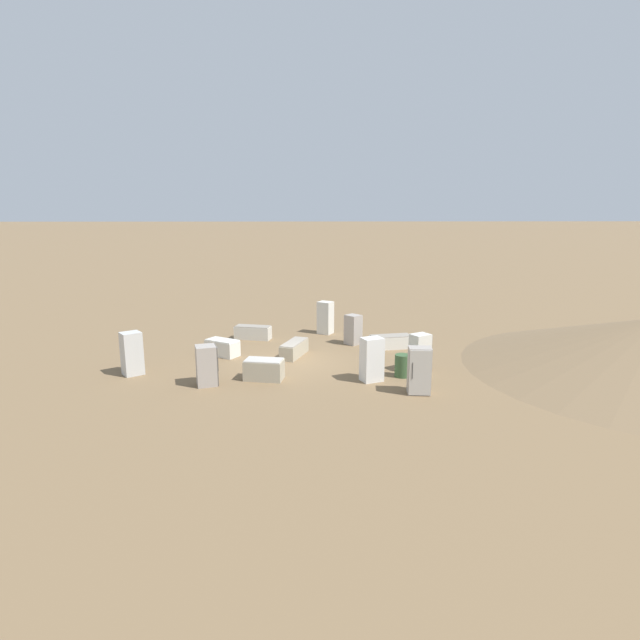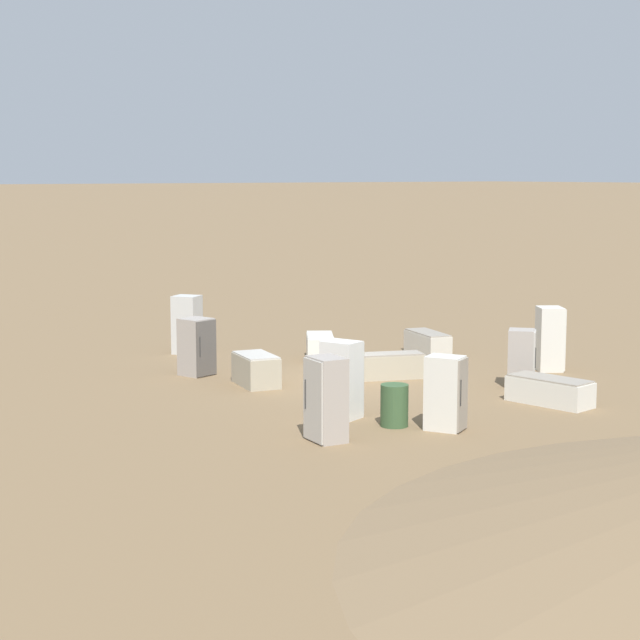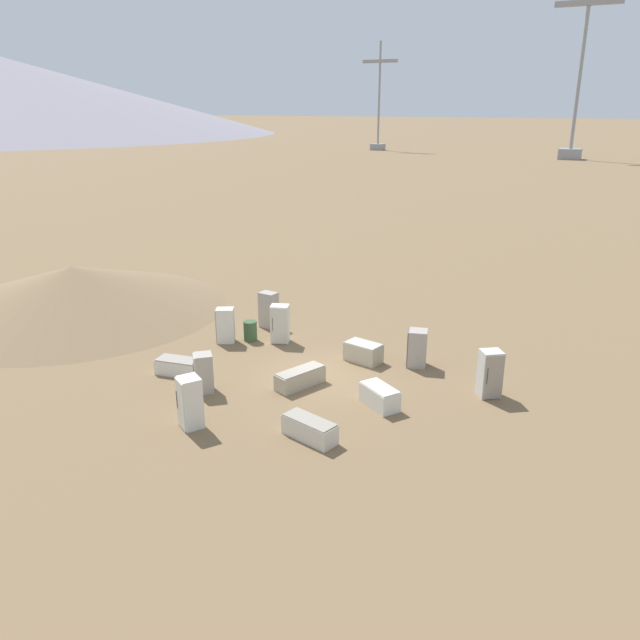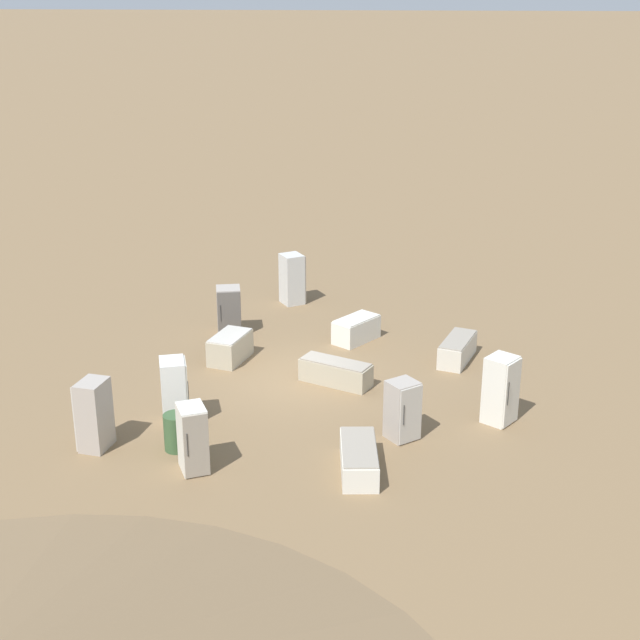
{
  "view_description": "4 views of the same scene",
  "coord_description": "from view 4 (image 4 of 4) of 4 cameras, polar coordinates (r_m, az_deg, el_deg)",
  "views": [
    {
      "loc": [
        -0.13,
        20.18,
        6.08
      ],
      "look_at": [
        -1.26,
        -0.66,
        1.7
      ],
      "focal_mm": 28.0,
      "sensor_mm": 36.0,
      "label": 1
    },
    {
      "loc": [
        -20.9,
        15.77,
        5.16
      ],
      "look_at": [
        0.51,
        0.5,
        1.55
      ],
      "focal_mm": 60.0,
      "sensor_mm": 36.0,
      "label": 2
    },
    {
      "loc": [
        9.77,
        -19.25,
        9.71
      ],
      "look_at": [
        -0.24,
        0.71,
        1.97
      ],
      "focal_mm": 35.0,
      "sensor_mm": 36.0,
      "label": 3
    },
    {
      "loc": [
        -21.7,
        -3.8,
        9.84
      ],
      "look_at": [
        -0.66,
        -0.74,
        1.98
      ],
      "focal_mm": 50.0,
      "sensor_mm": 36.0,
      "label": 4
    }
  ],
  "objects": [
    {
      "name": "discarded_fridge_5",
      "position": [
        21.66,
        -9.3,
        -4.58
      ],
      "size": [
        0.91,
        0.83,
        1.65
      ],
      "rotation": [
        0.0,
        0.0,
        3.49
      ],
      "color": "white",
      "rests_on": "ground_plane"
    },
    {
      "name": "discarded_fridge_8",
      "position": [
        21.89,
        11.49,
        -4.4
      ],
      "size": [
        0.93,
        0.92,
        1.69
      ],
      "rotation": [
        0.0,
        0.0,
        2.57
      ],
      "color": "silver",
      "rests_on": "ground_plane"
    },
    {
      "name": "rusty_barrel",
      "position": [
        20.64,
        -9.17,
        -7.09
      ],
      "size": [
        0.58,
        0.58,
        0.87
      ],
      "color": "#385633",
      "rests_on": "ground_plane"
    },
    {
      "name": "discarded_fridge_9",
      "position": [
        19.6,
        -8.14,
        -7.53
      ],
      "size": [
        0.93,
        0.84,
        1.52
      ],
      "rotation": [
        0.0,
        0.0,
        2.06
      ],
      "color": "silver",
      "rests_on": "ground_plane"
    },
    {
      "name": "ground_plane",
      "position": [
        24.13,
        -1.52,
        -3.78
      ],
      "size": [
        1000.0,
        1000.0,
        0.0
      ],
      "primitive_type": "plane",
      "color": "brown"
    },
    {
      "name": "discarded_fridge_11",
      "position": [
        20.84,
        5.31,
        -5.77
      ],
      "size": [
        0.9,
        0.9,
        1.43
      ],
      "rotation": [
        0.0,
        0.0,
        2.3
      ],
      "color": "#A89E93",
      "rests_on": "ground_plane"
    },
    {
      "name": "discarded_fridge_0",
      "position": [
        26.6,
        2.33,
        -0.6
      ],
      "size": [
        1.62,
        1.41,
        0.73
      ],
      "rotation": [
        0.0,
        0.0,
        0.99
      ],
      "color": "silver",
      "rests_on": "ground_plane"
    },
    {
      "name": "discarded_fridge_4",
      "position": [
        20.93,
        -14.28,
        -5.9
      ],
      "size": [
        0.84,
        0.69,
        1.65
      ],
      "rotation": [
        0.0,
        0.0,
        6.16
      ],
      "color": "#A89E93",
      "rests_on": "ground_plane"
    },
    {
      "name": "discarded_fridge_10",
      "position": [
        25.47,
        8.78,
        -1.88
      ],
      "size": [
        1.9,
        1.12,
        0.67
      ],
      "rotation": [
        0.0,
        0.0,
        1.31
      ],
      "color": "beige",
      "rests_on": "ground_plane"
    },
    {
      "name": "discarded_fridge_6",
      "position": [
        29.7,
        -1.78,
        2.65
      ],
      "size": [
        0.96,
        0.96,
        1.68
      ],
      "rotation": [
        0.0,
        0.0,
        3.76
      ],
      "color": "silver",
      "rests_on": "ground_plane"
    },
    {
      "name": "discarded_fridge_7",
      "position": [
        25.29,
        -5.78,
        -1.76
      ],
      "size": [
        1.57,
        1.08,
        0.78
      ],
      "rotation": [
        0.0,
        0.0,
        4.5
      ],
      "color": "#B2A88E",
      "rests_on": "ground_plane"
    },
    {
      "name": "discarded_fridge_1",
      "position": [
        27.13,
        -5.85,
        0.58
      ],
      "size": [
        0.9,
        0.87,
        1.48
      ],
      "rotation": [
        0.0,
        0.0,
        1.83
      ],
      "color": "#A89E93",
      "rests_on": "ground_plane"
    },
    {
      "name": "discarded_fridge_2",
      "position": [
        23.73,
        1.0,
        -3.36
      ],
      "size": [
        1.32,
        2.04,
        0.65
      ],
      "rotation": [
        0.0,
        0.0,
        5.91
      ],
      "color": "#B2A88E",
      "rests_on": "ground_plane"
    },
    {
      "name": "discarded_fridge_3",
      "position": [
        19.59,
        2.5,
        -8.86
      ],
      "size": [
        2.03,
        1.05,
        0.61
      ],
      "rotation": [
        0.0,
        0.0,
        4.86
      ],
      "color": "silver",
      "rests_on": "ground_plane"
    }
  ]
}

